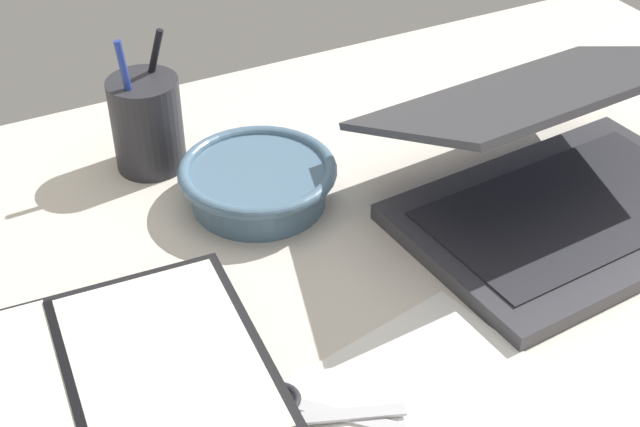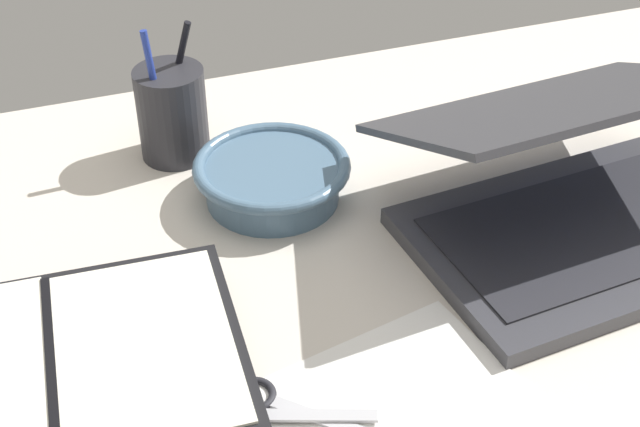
{
  "view_description": "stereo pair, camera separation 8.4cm",
  "coord_description": "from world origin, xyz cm",
  "px_view_note": "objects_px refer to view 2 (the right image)",
  "views": [
    {
      "loc": [
        -33.25,
        -53.01,
        59.39
      ],
      "look_at": [
        -2.57,
        7.29,
        9.0
      ],
      "focal_mm": 50.0,
      "sensor_mm": 36.0,
      "label": 1
    },
    {
      "loc": [
        -25.52,
        -56.35,
        59.39
      ],
      "look_at": [
        -2.57,
        7.29,
        9.0
      ],
      "focal_mm": 50.0,
      "sensor_mm": 36.0,
      "label": 2
    }
  ],
  "objects_px": {
    "bowl": "(272,177)",
    "laptop": "(576,190)",
    "pen_cup": "(172,113)",
    "planner": "(55,380)",
    "scissors": "(266,409)"
  },
  "relations": [
    {
      "from": "laptop",
      "to": "bowl",
      "type": "bearing_deg",
      "value": 145.29
    },
    {
      "from": "bowl",
      "to": "scissors",
      "type": "xyz_separation_m",
      "value": [
        -0.1,
        -0.29,
        -0.02
      ]
    },
    {
      "from": "bowl",
      "to": "scissors",
      "type": "height_order",
      "value": "bowl"
    },
    {
      "from": "planner",
      "to": "bowl",
      "type": "bearing_deg",
      "value": 43.58
    },
    {
      "from": "pen_cup",
      "to": "planner",
      "type": "bearing_deg",
      "value": -117.33
    },
    {
      "from": "laptop",
      "to": "pen_cup",
      "type": "xyz_separation_m",
      "value": [
        -0.36,
        0.28,
        0.0
      ]
    },
    {
      "from": "laptop",
      "to": "bowl",
      "type": "height_order",
      "value": "laptop"
    },
    {
      "from": "laptop",
      "to": "planner",
      "type": "relative_size",
      "value": 1.13
    },
    {
      "from": "pen_cup",
      "to": "planner",
      "type": "xyz_separation_m",
      "value": [
        -0.18,
        -0.34,
        -0.03
      ]
    },
    {
      "from": "bowl",
      "to": "laptop",
      "type": "bearing_deg",
      "value": -30.07
    },
    {
      "from": "laptop",
      "to": "pen_cup",
      "type": "height_order",
      "value": "laptop"
    },
    {
      "from": "laptop",
      "to": "bowl",
      "type": "xyz_separation_m",
      "value": [
        -0.28,
        0.16,
        -0.02
      ]
    },
    {
      "from": "bowl",
      "to": "pen_cup",
      "type": "distance_m",
      "value": 0.15
    },
    {
      "from": "pen_cup",
      "to": "bowl",
      "type": "bearing_deg",
      "value": -57.23
    },
    {
      "from": "pen_cup",
      "to": "planner",
      "type": "distance_m",
      "value": 0.38
    }
  ]
}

